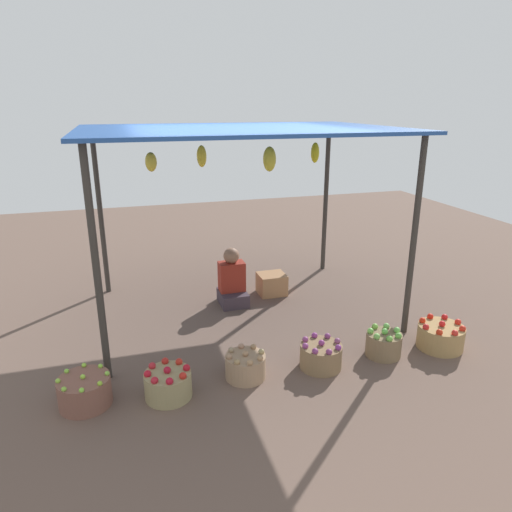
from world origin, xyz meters
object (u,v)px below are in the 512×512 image
Objects in this scene: basket_limes at (85,391)px; basket_red_apples at (168,384)px; basket_purple_onions at (321,355)px; basket_red_tomatoes at (440,336)px; wooden_crate_near_vendor at (272,284)px; basket_potatoes at (245,366)px; vendor_person at (232,283)px; basket_green_apples at (384,344)px.

basket_red_apples reaches higher than basket_limes.
basket_purple_onions is at bearing 2.19° from basket_red_apples.
basket_red_tomatoes reaches higher than wooden_crate_near_vendor.
basket_potatoes is 2.16m from wooden_crate_near_vendor.
basket_red_apples is 1.09× the size of basket_potatoes.
basket_purple_onions reaches higher than wooden_crate_near_vendor.
basket_green_apples is (1.23, -1.81, -0.16)m from vendor_person.
basket_red_apples is 2.31m from basket_green_apples.
basket_limes is at bearing 179.76° from basket_green_apples.
basket_limes is at bearing 172.56° from basket_red_apples.
basket_limes is 3.74m from basket_red_tomatoes.
basket_green_apples is at bearing -0.24° from basket_limes.
basket_red_apples is 2.66m from wooden_crate_near_vendor.
basket_red_apples is 1.15× the size of basket_green_apples.
basket_potatoes is (-0.31, -1.79, -0.17)m from vendor_person.
basket_green_apples is at bearing -0.68° from basket_potatoes.
basket_red_tomatoes reaches higher than basket_green_apples.
basket_limes is 1.51m from basket_potatoes.
basket_purple_onions is 1.44m from basket_red_tomatoes.
basket_purple_onions is 0.75m from basket_green_apples.
wooden_crate_near_vendor is at bearing 123.19° from basket_red_tomatoes.
wooden_crate_near_vendor is at bearing 50.30° from basket_red_apples.
basket_green_apples reaches higher than basket_purple_onions.
vendor_person reaches higher than basket_purple_onions.
basket_limes reaches higher than wooden_crate_near_vendor.
basket_potatoes is at bearing 7.48° from basket_red_apples.
vendor_person is 2.67m from basket_red_tomatoes.
vendor_person is 2.56m from basket_limes.
basket_red_apples is at bearing -179.07° from basket_red_tomatoes.
basket_red_apples is 1.57m from basket_purple_onions.
basket_potatoes is at bearing 177.01° from basket_purple_onions.
basket_green_apples is 2.06m from wooden_crate_near_vendor.
basket_potatoes is 0.80× the size of basket_red_tomatoes.
basket_red_tomatoes reaches higher than basket_purple_onions.
basket_potatoes is at bearing -99.91° from vendor_person.
vendor_person is 1.94× the size of basket_potatoes.
basket_red_tomatoes reaches higher than basket_limes.
basket_green_apples is 0.76× the size of basket_red_tomatoes.
wooden_crate_near_vendor is at bearing 38.74° from basket_limes.
wooden_crate_near_vendor is at bearing 14.22° from vendor_person.
basket_red_tomatoes is 2.39m from wooden_crate_near_vendor.
basket_green_apples is (2.31, 0.08, 0.00)m from basket_red_apples.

